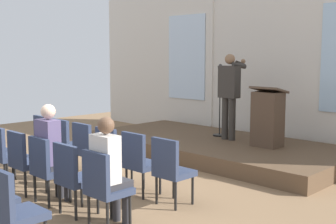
# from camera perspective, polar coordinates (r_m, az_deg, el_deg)

# --- Properties ---
(ground_plane) EXTENTS (14.06, 14.06, 0.00)m
(ground_plane) POSITION_cam_1_polar(r_m,az_deg,el_deg) (6.88, -14.67, -10.19)
(ground_plane) COLOR #846647
(rear_partition) EXTENTS (10.77, 0.14, 3.71)m
(rear_partition) POSITION_cam_1_polar(r_m,az_deg,el_deg) (10.40, 11.59, 6.16)
(rear_partition) COLOR silver
(rear_partition) RESTS_ON ground
(stage_platform) EXTENTS (5.49, 2.57, 0.30)m
(stage_platform) POSITION_cam_1_polar(r_m,az_deg,el_deg) (9.32, 5.92, -4.45)
(stage_platform) COLOR brown
(stage_platform) RESTS_ON ground
(speaker) EXTENTS (0.50, 0.69, 1.77)m
(speaker) POSITION_cam_1_polar(r_m,az_deg,el_deg) (9.22, 7.87, 2.80)
(speaker) COLOR #332D28
(speaker) RESTS_ON stage_platform
(mic_stand) EXTENTS (0.28, 0.28, 1.55)m
(mic_stand) POSITION_cam_1_polar(r_m,az_deg,el_deg) (9.70, 6.62, -1.09)
(mic_stand) COLOR black
(mic_stand) RESTS_ON stage_platform
(lectern) EXTENTS (0.60, 0.48, 1.16)m
(lectern) POSITION_cam_1_polar(r_m,az_deg,el_deg) (8.69, 12.64, -0.74)
(lectern) COLOR #4C3828
(lectern) RESTS_ON stage_platform
(chair_r0_c0) EXTENTS (0.46, 0.44, 0.94)m
(chair_r0_c0) POSITION_cam_1_polar(r_m,az_deg,el_deg) (8.52, -15.20, -3.14)
(chair_r0_c0) COLOR black
(chair_r0_c0) RESTS_ON ground
(chair_r0_c1) EXTENTS (0.46, 0.44, 0.94)m
(chair_r0_c1) POSITION_cam_1_polar(r_m,az_deg,el_deg) (7.99, -12.89, -3.75)
(chair_r0_c1) COLOR black
(chair_r0_c1) RESTS_ON ground
(chair_r0_c2) EXTENTS (0.46, 0.44, 0.94)m
(chair_r0_c2) POSITION_cam_1_polar(r_m,az_deg,el_deg) (7.47, -10.24, -4.45)
(chair_r0_c2) COLOR black
(chair_r0_c2) RESTS_ON ground
(chair_r0_c3) EXTENTS (0.46, 0.44, 0.94)m
(chair_r0_c3) POSITION_cam_1_polar(r_m,az_deg,el_deg) (6.98, -7.21, -5.23)
(chair_r0_c3) COLOR black
(chair_r0_c3) RESTS_ON ground
(chair_r0_c4) EXTENTS (0.46, 0.44, 0.94)m
(chair_r0_c4) POSITION_cam_1_polar(r_m,az_deg,el_deg) (6.50, -3.71, -6.11)
(chair_r0_c4) COLOR black
(chair_r0_c4) RESTS_ON ground
(chair_r0_c5) EXTENTS (0.46, 0.44, 0.94)m
(chair_r0_c5) POSITION_cam_1_polar(r_m,az_deg,el_deg) (6.06, 0.34, -7.10)
(chair_r0_c5) COLOR black
(chair_r0_c5) RESTS_ON ground
(chair_r1_c1) EXTENTS (0.46, 0.44, 0.94)m
(chair_r1_c1) POSITION_cam_1_polar(r_m,az_deg,el_deg) (7.46, -20.21, -4.81)
(chair_r1_c1) COLOR black
(chair_r1_c1) RESTS_ON ground
(chair_r1_c2) EXTENTS (0.46, 0.44, 0.94)m
(chair_r1_c2) POSITION_cam_1_polar(r_m,az_deg,el_deg) (6.90, -17.93, -5.67)
(chair_r1_c2) COLOR black
(chair_r1_c2) RESTS_ON ground
(chair_r1_c3) EXTENTS (0.46, 0.44, 0.94)m
(chair_r1_c3) POSITION_cam_1_polar(r_m,az_deg,el_deg) (6.36, -15.24, -6.66)
(chair_r1_c3) COLOR black
(chair_r1_c3) RESTS_ON ground
(audience_r1_c3) EXTENTS (0.36, 0.39, 1.38)m
(audience_r1_c3) POSITION_cam_1_polar(r_m,az_deg,el_deg) (6.35, -14.70, -4.56)
(audience_r1_c3) COLOR #2D2D33
(audience_r1_c3) RESTS_ON ground
(chair_r1_c4) EXTENTS (0.46, 0.44, 0.94)m
(chair_r1_c4) POSITION_cam_1_polar(r_m,az_deg,el_deg) (5.83, -12.05, -7.82)
(chair_r1_c4) COLOR black
(chair_r1_c4) RESTS_ON ground
(chair_r1_c5) EXTENTS (0.46, 0.44, 0.94)m
(chair_r1_c5) POSITION_cam_1_polar(r_m,az_deg,el_deg) (5.33, -8.22, -9.17)
(chair_r1_c5) COLOR black
(chair_r1_c5) RESTS_ON ground
(audience_r1_c5) EXTENTS (0.36, 0.39, 1.33)m
(audience_r1_c5) POSITION_cam_1_polar(r_m,az_deg,el_deg) (5.33, -7.57, -6.91)
(audience_r1_c5) COLOR #2D2D33
(audience_r1_c5) RESTS_ON ground
(chair_r2_c5) EXTENTS (0.46, 0.44, 0.94)m
(chair_r2_c5) POSITION_cam_1_polar(r_m,az_deg,el_deg) (4.77, -19.26, -11.52)
(chair_r2_c5) COLOR black
(chair_r2_c5) RESTS_ON ground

